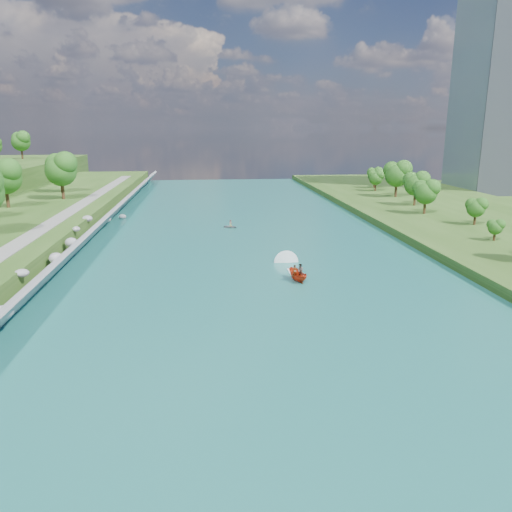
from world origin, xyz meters
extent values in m
plane|color=#2D5119|center=(0.00, 0.00, 0.00)|extent=(260.00, 260.00, 0.00)
cube|color=#196059|center=(0.00, 20.00, 0.05)|extent=(55.00, 240.00, 0.10)
cube|color=slate|center=(-25.85, 20.00, 1.80)|extent=(3.54, 236.00, 4.05)
ellipsoid|color=gray|center=(-25.81, -5.88, 2.17)|extent=(1.84, 2.31, 1.29)
ellipsoid|color=gray|center=(-27.30, 3.91, 3.27)|extent=(1.63, 1.57, 0.90)
ellipsoid|color=gray|center=(-26.26, 13.45, 2.52)|extent=(1.75, 2.10, 1.40)
ellipsoid|color=gray|center=(-26.27, 21.58, 2.82)|extent=(1.77, 1.93, 1.36)
ellipsoid|color=gray|center=(-27.20, 28.67, 3.43)|extent=(1.23, 1.56, 0.83)
ellipsoid|color=gray|center=(-27.61, 38.60, 3.38)|extent=(1.81, 2.04, 1.12)
ellipsoid|color=gray|center=(-26.08, 47.95, 1.53)|extent=(1.79, 2.22, 1.14)
ellipsoid|color=gray|center=(-24.35, 56.47, 0.55)|extent=(1.61, 1.43, 1.12)
cube|color=gray|center=(-32.50, 20.00, 3.55)|extent=(3.00, 200.00, 0.10)
cube|color=gray|center=(82.50, 95.00, 30.00)|extent=(22.00, 22.00, 60.00)
ellipsoid|color=#2D5516|center=(-46.26, 52.67, 9.26)|extent=(6.91, 6.91, 11.51)
ellipsoid|color=#2D5516|center=(-38.52, 64.63, 9.69)|extent=(7.42, 7.42, 12.37)
ellipsoid|color=#2D5516|center=(-42.26, 77.75, 8.95)|extent=(6.54, 6.54, 10.91)
ellipsoid|color=#2D5516|center=(39.96, 21.80, 3.59)|extent=(2.51, 2.51, 4.19)
ellipsoid|color=#2D5516|center=(44.02, 35.21, 4.53)|extent=(3.63, 3.63, 6.05)
ellipsoid|color=#2D5516|center=(39.92, 48.16, 5.78)|extent=(5.14, 5.14, 8.57)
ellipsoid|color=#2D5516|center=(42.72, 59.89, 6.20)|extent=(5.64, 5.64, 9.41)
ellipsoid|color=#2D5516|center=(43.85, 74.73, 7.09)|extent=(6.71, 6.71, 11.19)
ellipsoid|color=#2D5516|center=(42.85, 87.92, 5.09)|extent=(4.30, 4.30, 7.17)
ellipsoid|color=#2D5516|center=(44.96, 95.14, 5.21)|extent=(4.46, 4.46, 7.43)
ellipsoid|color=#2D5516|center=(-67.89, 127.32, 14.45)|extent=(6.54, 6.54, 10.89)
imported|color=#B52C0E|center=(5.14, 8.02, 0.87)|extent=(2.43, 4.24, 1.54)
imported|color=#66605B|center=(4.74, 7.62, 1.37)|extent=(0.78, 0.65, 1.84)
imported|color=#66605B|center=(5.64, 8.52, 1.30)|extent=(1.05, 1.04, 1.71)
cube|color=white|center=(5.14, 11.02, 0.13)|extent=(0.90, 5.00, 0.06)
imported|color=gray|center=(-1.54, 44.06, 0.39)|extent=(3.41, 3.22, 0.58)
imported|color=#66605B|center=(-1.54, 44.06, 1.00)|extent=(0.71, 0.54, 1.31)
camera|label=1|loc=(-6.47, -52.61, 19.14)|focal=35.00mm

